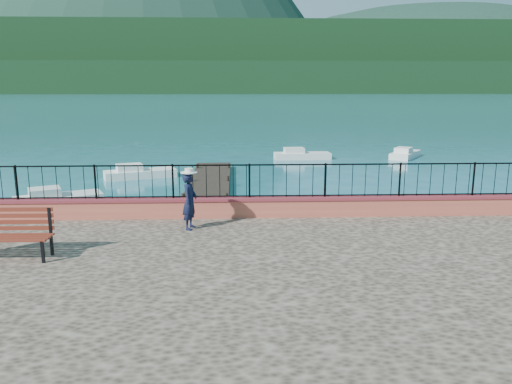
{
  "coord_description": "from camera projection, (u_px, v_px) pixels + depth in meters",
  "views": [
    {
      "loc": [
        -0.7,
        -10.43,
        4.97
      ],
      "look_at": [
        -0.18,
        2.0,
        2.3
      ],
      "focal_mm": 35.0,
      "sensor_mm": 36.0,
      "label": 1
    }
  ],
  "objects": [
    {
      "name": "park_bench",
      "position": [
        6.0,
        245.0,
        11.0
      ],
      "size": [
        2.0,
        0.68,
        1.11
      ],
      "rotation": [
        0.0,
        0.0,
        -0.02
      ],
      "color": "black",
      "rests_on": "promenade"
    },
    {
      "name": "boat_0",
      "position": [
        58.0,
        196.0,
        21.06
      ],
      "size": [
        3.73,
        2.66,
        0.8
      ],
      "primitive_type": "cube",
      "rotation": [
        0.0,
        0.0,
        0.44
      ],
      "color": "silver",
      "rests_on": "ground"
    },
    {
      "name": "foothills",
      "position": [
        235.0,
        61.0,
        358.29
      ],
      "size": [
        900.0,
        120.0,
        44.0
      ],
      "primitive_type": "cube",
      "color": "black",
      "rests_on": "ground"
    },
    {
      "name": "parapet",
      "position": [
        260.0,
        207.0,
        14.56
      ],
      "size": [
        28.0,
        0.46,
        0.58
      ],
      "primitive_type": "cube",
      "color": "#C05F45",
      "rests_on": "promenade"
    },
    {
      "name": "ground",
      "position": [
        268.0,
        310.0,
        11.26
      ],
      "size": [
        2000.0,
        2000.0,
        0.0
      ],
      "primitive_type": "plane",
      "color": "#19596B",
      "rests_on": "ground"
    },
    {
      "name": "boat_4",
      "position": [
        302.0,
        153.0,
        34.19
      ],
      "size": [
        3.87,
        1.5,
        0.8
      ],
      "primitive_type": "cube",
      "rotation": [
        0.0,
        0.0,
        0.05
      ],
      "color": "silver",
      "rests_on": "ground"
    },
    {
      "name": "far_forest",
      "position": [
        236.0,
        78.0,
        302.41
      ],
      "size": [
        900.0,
        60.0,
        18.0
      ],
      "primitive_type": "cube",
      "color": "black",
      "rests_on": "ground"
    },
    {
      "name": "boat_5",
      "position": [
        405.0,
        152.0,
        34.72
      ],
      "size": [
        2.98,
        3.51,
        0.8
      ],
      "primitive_type": "cube",
      "rotation": [
        0.0,
        0.0,
        0.97
      ],
      "color": "silver",
      "rests_on": "ground"
    },
    {
      "name": "railing",
      "position": [
        260.0,
        181.0,
        14.4
      ],
      "size": [
        27.0,
        0.05,
        0.95
      ],
      "primitive_type": "cube",
      "color": "black",
      "rests_on": "parapet"
    },
    {
      "name": "hat",
      "position": [
        189.0,
        171.0,
        13.03
      ],
      "size": [
        0.44,
        0.44,
        0.12
      ],
      "primitive_type": "cylinder",
      "color": "white",
      "rests_on": "person"
    },
    {
      "name": "dock",
      "position": [
        207.0,
        192.0,
        22.87
      ],
      "size": [
        2.0,
        16.0,
        0.3
      ],
      "primitive_type": "cube",
      "color": "#2D231C",
      "rests_on": "ground"
    },
    {
      "name": "companion_hill",
      "position": [
        429.0,
        89.0,
        567.29
      ],
      "size": [
        448.0,
        384.0,
        180.0
      ],
      "primitive_type": "ellipsoid",
      "color": "#142D23",
      "rests_on": "ground"
    },
    {
      "name": "person",
      "position": [
        190.0,
        201.0,
        13.21
      ],
      "size": [
        0.48,
        0.62,
        1.52
      ],
      "primitive_type": "imported",
      "rotation": [
        0.0,
        0.0,
        1.35
      ],
      "color": "black",
      "rests_on": "promenade"
    },
    {
      "name": "boat_3",
      "position": [
        140.0,
        170.0,
        27.27
      ],
      "size": [
        4.02,
        2.52,
        0.8
      ],
      "primitive_type": "cube",
      "rotation": [
        0.0,
        0.0,
        0.35
      ],
      "color": "white",
      "rests_on": "ground"
    }
  ]
}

